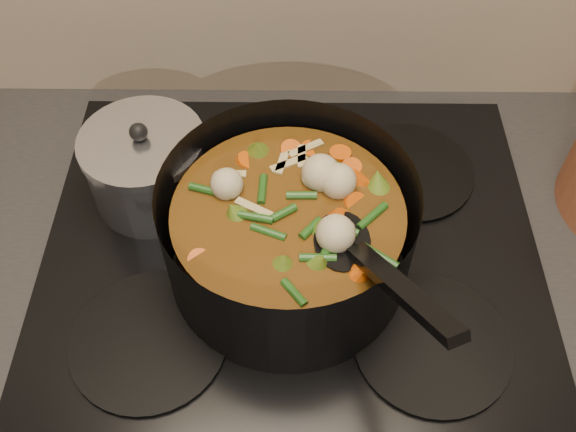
{
  "coord_description": "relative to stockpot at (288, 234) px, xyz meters",
  "views": [
    {
      "loc": [
        0.0,
        1.47,
        1.59
      ],
      "look_at": [
        -0.0,
        1.9,
        1.03
      ],
      "focal_mm": 40.0,
      "sensor_mm": 36.0,
      "label": 1
    }
  ],
  "objects": [
    {
      "name": "saucepan",
      "position": [
        -0.18,
        0.11,
        -0.01
      ],
      "size": [
        0.16,
        0.16,
        0.13
      ],
      "rotation": [
        0.0,
        0.0,
        0.19
      ],
      "color": "silver",
      "rests_on": "stovetop"
    },
    {
      "name": "stockpot",
      "position": [
        0.0,
        0.0,
        0.0
      ],
      "size": [
        0.34,
        0.38,
        0.21
      ],
      "rotation": [
        0.0,
        0.0,
        0.21
      ],
      "color": "black",
      "rests_on": "stovetop"
    },
    {
      "name": "counter",
      "position": [
        0.0,
        0.03,
        -0.54
      ],
      "size": [
        2.64,
        0.64,
        0.91
      ],
      "color": "brown",
      "rests_on": "ground"
    },
    {
      "name": "stovetop",
      "position": [
        0.0,
        0.03,
        -0.08
      ],
      "size": [
        0.62,
        0.54,
        0.03
      ],
      "color": "black",
      "rests_on": "counter"
    }
  ]
}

